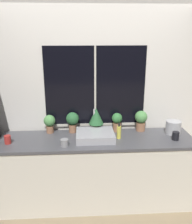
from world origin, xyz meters
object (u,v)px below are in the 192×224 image
(potted_plant_left, at_px, (73,120))
(potted_plant_right, at_px, (117,121))
(soap_bottle, at_px, (119,132))
(potted_plant_center, at_px, (96,118))
(potted_plant_far_right, at_px, (141,119))
(mug_red, at_px, (8,140))
(mug_black, at_px, (176,136))
(sink, at_px, (95,135))
(potted_plant_far_left, at_px, (50,122))
(mug_grey, at_px, (64,143))
(kettle, at_px, (173,127))

(potted_plant_left, distance_m, potted_plant_right, 0.59)
(potted_plant_right, height_order, soap_bottle, potted_plant_right)
(potted_plant_center, bearing_deg, potted_plant_right, -0.00)
(potted_plant_far_right, distance_m, mug_red, 1.70)
(soap_bottle, bearing_deg, potted_plant_right, 88.14)
(mug_red, distance_m, mug_black, 2.03)
(potted_plant_right, bearing_deg, potted_plant_far_right, 0.00)
(sink, height_order, potted_plant_far_left, sink)
(potted_plant_right, bearing_deg, mug_red, -167.00)
(sink, height_order, soap_bottle, sink)
(potted_plant_left, distance_m, mug_grey, 0.45)
(mug_black, height_order, mug_grey, mug_black)
(soap_bottle, distance_m, mug_red, 1.34)
(potted_plant_left, distance_m, potted_plant_center, 0.31)
(potted_plant_right, distance_m, mug_grey, 0.80)
(soap_bottle, relative_size, mug_grey, 2.15)
(potted_plant_center, bearing_deg, potted_plant_far_left, -180.00)
(potted_plant_right, xyz_separation_m, mug_black, (0.68, -0.33, -0.09))
(kettle, bearing_deg, potted_plant_left, 174.31)
(potted_plant_center, xyz_separation_m, mug_grey, (-0.40, -0.42, -0.15))
(sink, relative_size, mug_red, 4.60)
(potted_plant_far_right, bearing_deg, potted_plant_center, 180.00)
(potted_plant_left, distance_m, soap_bottle, 0.63)
(potted_plant_center, distance_m, mug_red, 1.13)
(sink, relative_size, potted_plant_center, 1.43)
(mug_black, bearing_deg, kettle, 78.91)
(sink, height_order, potted_plant_right, sink)
(potted_plant_left, distance_m, mug_black, 1.32)
(sink, relative_size, potted_plant_far_right, 1.69)
(potted_plant_right, height_order, kettle, potted_plant_right)
(potted_plant_far_left, distance_m, potted_plant_right, 0.89)
(kettle, bearing_deg, potted_plant_right, 169.75)
(potted_plant_far_right, xyz_separation_m, mug_black, (0.36, -0.33, -0.11))
(mug_black, distance_m, mug_grey, 1.36)
(potted_plant_far_right, bearing_deg, mug_red, -169.44)
(potted_plant_far_right, xyz_separation_m, mug_red, (-1.67, -0.31, -0.11))
(mug_red, bearing_deg, soap_bottle, 3.15)
(sink, bearing_deg, soap_bottle, -0.65)
(potted_plant_far_left, relative_size, mug_black, 2.36)
(mug_red, bearing_deg, potted_plant_center, 16.20)
(potted_plant_center, height_order, mug_black, potted_plant_center)
(potted_plant_center, distance_m, kettle, 1.01)
(potted_plant_left, height_order, potted_plant_right, potted_plant_left)
(potted_plant_center, relative_size, mug_black, 3.17)
(mug_grey, xyz_separation_m, kettle, (1.39, 0.29, 0.05))
(sink, bearing_deg, potted_plant_right, 37.64)
(soap_bottle, relative_size, mug_black, 1.95)
(potted_plant_far_right, height_order, soap_bottle, potted_plant_far_right)
(potted_plant_left, xyz_separation_m, mug_grey, (-0.09, -0.42, -0.12))
(potted_plant_right, xyz_separation_m, soap_bottle, (-0.01, -0.24, -0.06))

